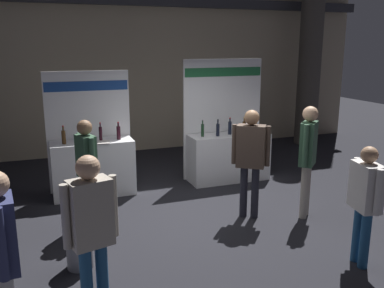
{
  "coord_description": "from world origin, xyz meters",
  "views": [
    {
      "loc": [
        -2.49,
        -5.99,
        2.79
      ],
      "look_at": [
        -0.1,
        0.45,
        1.15
      ],
      "focal_mm": 39.01,
      "sensor_mm": 36.0,
      "label": 1
    }
  ],
  "objects_px": {
    "exhibitor_booth_0": "(93,163)",
    "visitor_4": "(308,152)",
    "visitor_6": "(2,248)",
    "visitor_8": "(365,195)",
    "visitor_2": "(251,153)",
    "visitor_7": "(91,224)",
    "exhibitor_booth_1": "(228,151)",
    "trash_bin": "(79,245)",
    "visitor_3": "(87,166)"
  },
  "relations": [
    {
      "from": "exhibitor_booth_0",
      "to": "visitor_4",
      "type": "xyz_separation_m",
      "value": [
        3.13,
        -2.31,
        0.49
      ]
    },
    {
      "from": "visitor_6",
      "to": "visitor_8",
      "type": "xyz_separation_m",
      "value": [
        4.15,
        0.18,
        -0.12
      ]
    },
    {
      "from": "visitor_2",
      "to": "visitor_7",
      "type": "relative_size",
      "value": 1.01
    },
    {
      "from": "exhibitor_booth_1",
      "to": "trash_bin",
      "type": "relative_size",
      "value": 4.09
    },
    {
      "from": "exhibitor_booth_0",
      "to": "visitor_4",
      "type": "bearing_deg",
      "value": -36.4
    },
    {
      "from": "visitor_4",
      "to": "trash_bin",
      "type": "bearing_deg",
      "value": 142.59
    },
    {
      "from": "exhibitor_booth_0",
      "to": "visitor_3",
      "type": "height_order",
      "value": "exhibitor_booth_0"
    },
    {
      "from": "exhibitor_booth_1",
      "to": "visitor_4",
      "type": "relative_size",
      "value": 1.36
    },
    {
      "from": "exhibitor_booth_0",
      "to": "visitor_6",
      "type": "relative_size",
      "value": 1.31
    },
    {
      "from": "visitor_4",
      "to": "visitor_8",
      "type": "xyz_separation_m",
      "value": [
        -0.25,
        -1.57,
        -0.16
      ]
    },
    {
      "from": "visitor_4",
      "to": "visitor_7",
      "type": "distance_m",
      "value": 3.93
    },
    {
      "from": "visitor_4",
      "to": "visitor_6",
      "type": "relative_size",
      "value": 1.05
    },
    {
      "from": "visitor_3",
      "to": "visitor_4",
      "type": "distance_m",
      "value": 3.49
    },
    {
      "from": "visitor_2",
      "to": "visitor_7",
      "type": "xyz_separation_m",
      "value": [
        -2.74,
        -1.84,
        -0.02
      ]
    },
    {
      "from": "visitor_8",
      "to": "trash_bin",
      "type": "bearing_deg",
      "value": 82.44
    },
    {
      "from": "trash_bin",
      "to": "visitor_4",
      "type": "relative_size",
      "value": 0.33
    },
    {
      "from": "visitor_3",
      "to": "exhibitor_booth_1",
      "type": "bearing_deg",
      "value": 97.66
    },
    {
      "from": "trash_bin",
      "to": "visitor_6",
      "type": "bearing_deg",
      "value": -118.55
    },
    {
      "from": "visitor_2",
      "to": "visitor_8",
      "type": "xyz_separation_m",
      "value": [
        0.62,
        -1.87,
        -0.14
      ]
    },
    {
      "from": "trash_bin",
      "to": "visitor_7",
      "type": "xyz_separation_m",
      "value": [
        0.05,
        -1.16,
        0.77
      ]
    },
    {
      "from": "trash_bin",
      "to": "visitor_4",
      "type": "height_order",
      "value": "visitor_4"
    },
    {
      "from": "trash_bin",
      "to": "visitor_7",
      "type": "relative_size",
      "value": 0.35
    },
    {
      "from": "visitor_3",
      "to": "visitor_7",
      "type": "xyz_separation_m",
      "value": [
        -0.22,
        -2.33,
        0.07
      ]
    },
    {
      "from": "visitor_7",
      "to": "visitor_6",
      "type": "bearing_deg",
      "value": 180.0
    },
    {
      "from": "exhibitor_booth_1",
      "to": "visitor_3",
      "type": "height_order",
      "value": "exhibitor_booth_1"
    },
    {
      "from": "visitor_4",
      "to": "visitor_6",
      "type": "bearing_deg",
      "value": 158.26
    },
    {
      "from": "visitor_2",
      "to": "trash_bin",
      "type": "bearing_deg",
      "value": 48.96
    },
    {
      "from": "trash_bin",
      "to": "visitor_8",
      "type": "bearing_deg",
      "value": -19.17
    },
    {
      "from": "visitor_2",
      "to": "visitor_4",
      "type": "bearing_deg",
      "value": -163.67
    },
    {
      "from": "visitor_7",
      "to": "visitor_8",
      "type": "height_order",
      "value": "visitor_7"
    },
    {
      "from": "visitor_2",
      "to": "visitor_8",
      "type": "height_order",
      "value": "visitor_2"
    },
    {
      "from": "visitor_3",
      "to": "visitor_6",
      "type": "relative_size",
      "value": 0.97
    },
    {
      "from": "exhibitor_booth_1",
      "to": "trash_bin",
      "type": "bearing_deg",
      "value": -141.55
    },
    {
      "from": "visitor_3",
      "to": "visitor_4",
      "type": "height_order",
      "value": "visitor_4"
    },
    {
      "from": "exhibitor_booth_0",
      "to": "visitor_2",
      "type": "distance_m",
      "value": 3.06
    },
    {
      "from": "visitor_4",
      "to": "visitor_3",
      "type": "bearing_deg",
      "value": 123.49
    },
    {
      "from": "trash_bin",
      "to": "visitor_2",
      "type": "bearing_deg",
      "value": 13.8
    },
    {
      "from": "visitor_2",
      "to": "exhibitor_booth_0",
      "type": "bearing_deg",
      "value": -6.55
    },
    {
      "from": "exhibitor_booth_1",
      "to": "visitor_2",
      "type": "bearing_deg",
      "value": -104.79
    },
    {
      "from": "visitor_6",
      "to": "visitor_7",
      "type": "relative_size",
      "value": 0.99
    },
    {
      "from": "visitor_2",
      "to": "visitor_6",
      "type": "height_order",
      "value": "visitor_2"
    },
    {
      "from": "trash_bin",
      "to": "visitor_3",
      "type": "distance_m",
      "value": 1.39
    },
    {
      "from": "exhibitor_booth_1",
      "to": "visitor_4",
      "type": "bearing_deg",
      "value": -80.67
    },
    {
      "from": "visitor_6",
      "to": "visitor_4",
      "type": "bearing_deg",
      "value": -73.85
    },
    {
      "from": "visitor_6",
      "to": "visitor_7",
      "type": "bearing_deg",
      "value": -80.76
    },
    {
      "from": "trash_bin",
      "to": "visitor_3",
      "type": "height_order",
      "value": "visitor_3"
    },
    {
      "from": "visitor_7",
      "to": "visitor_2",
      "type": "bearing_deg",
      "value": 19.14
    },
    {
      "from": "visitor_3",
      "to": "visitor_8",
      "type": "height_order",
      "value": "visitor_3"
    },
    {
      "from": "visitor_4",
      "to": "exhibitor_booth_0",
      "type": "bearing_deg",
      "value": 100.17
    },
    {
      "from": "visitor_2",
      "to": "visitor_3",
      "type": "distance_m",
      "value": 2.57
    }
  ]
}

